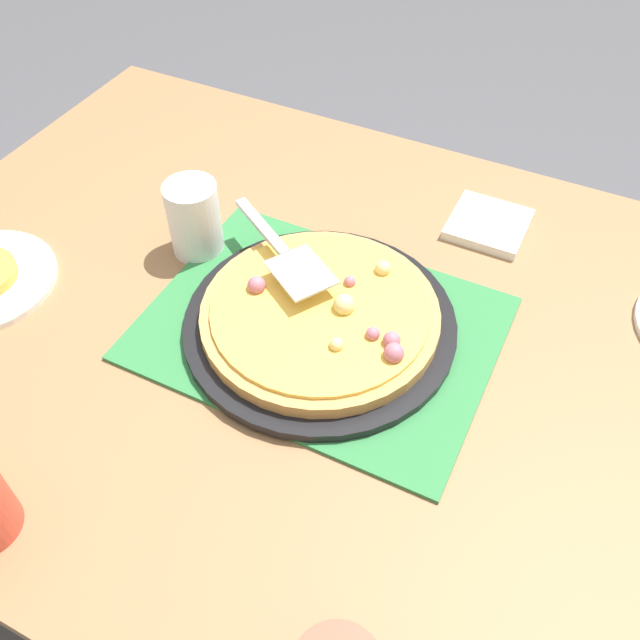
% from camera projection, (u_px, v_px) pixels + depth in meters
% --- Properties ---
extents(ground_plane, '(8.00, 8.00, 0.00)m').
position_uv_depth(ground_plane, '(320.00, 552.00, 1.52)').
color(ground_plane, '#4C4C51').
extents(dining_table, '(1.40, 1.00, 0.75)m').
position_uv_depth(dining_table, '(320.00, 377.00, 1.04)').
color(dining_table, olive).
rests_on(dining_table, ground_plane).
extents(placemat, '(0.48, 0.36, 0.01)m').
position_uv_depth(placemat, '(320.00, 328.00, 0.96)').
color(placemat, '#2D753D').
rests_on(placemat, dining_table).
extents(pizza_pan, '(0.38, 0.38, 0.01)m').
position_uv_depth(pizza_pan, '(320.00, 323.00, 0.95)').
color(pizza_pan, black).
rests_on(pizza_pan, placemat).
extents(pizza, '(0.33, 0.33, 0.05)m').
position_uv_depth(pizza, '(321.00, 314.00, 0.94)').
color(pizza, tan).
rests_on(pizza, pizza_pan).
extents(cup_corner, '(0.08, 0.08, 0.12)m').
position_uv_depth(cup_corner, '(194.00, 219.00, 1.03)').
color(cup_corner, white).
rests_on(cup_corner, dining_table).
extents(pizza_server, '(0.22, 0.16, 0.01)m').
position_uv_depth(pizza_server, '(284.00, 252.00, 0.97)').
color(pizza_server, silver).
rests_on(pizza_server, pizza).
extents(napkin_stack, '(0.12, 0.12, 0.02)m').
position_uv_depth(napkin_stack, '(488.00, 224.00, 1.10)').
color(napkin_stack, white).
rests_on(napkin_stack, dining_table).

